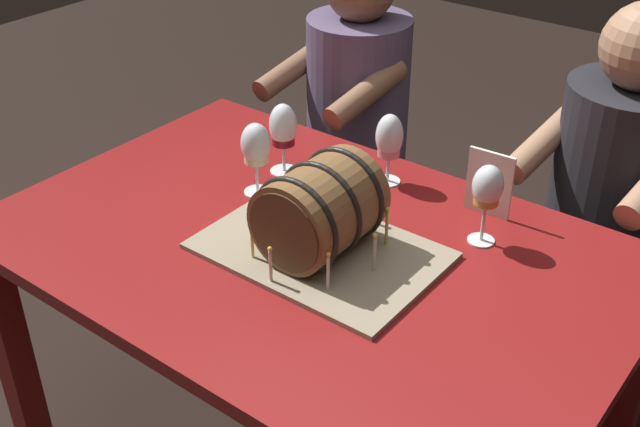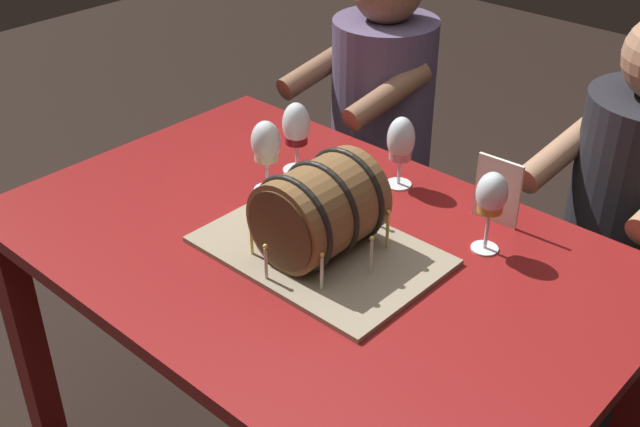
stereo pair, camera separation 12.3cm
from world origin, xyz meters
TOP-DOWN VIEW (x-y plane):
  - dining_table at (0.00, 0.00)m, footprint 1.40×0.92m
  - barrel_cake at (0.04, -0.02)m, footprint 0.51×0.34m
  - wine_glass_rose at (-0.02, 0.33)m, footprint 0.07×0.07m
  - wine_glass_white at (-0.24, 0.10)m, footprint 0.07×0.07m
  - wine_glass_red at (-0.25, 0.22)m, footprint 0.07×0.07m
  - wine_glass_amber at (0.30, 0.24)m, footprint 0.07×0.07m
  - menu_card at (0.25, 0.35)m, footprint 0.11×0.01m
  - person_seated_left at (-0.41, 0.77)m, footprint 0.39×0.48m
  - person_seated_right at (0.41, 0.77)m, footprint 0.40×0.49m

SIDE VIEW (x-z plane):
  - person_seated_left at x=-0.41m, z-range -0.05..1.13m
  - person_seated_right at x=0.41m, z-range -0.04..1.14m
  - dining_table at x=0.00m, z-range 0.27..1.03m
  - menu_card at x=0.25m, z-range 0.76..0.92m
  - barrel_cake at x=0.04m, z-range 0.74..0.96m
  - wine_glass_rose at x=-0.02m, z-range 0.78..0.97m
  - wine_glass_red at x=-0.25m, z-range 0.79..0.97m
  - wine_glass_white at x=-0.24m, z-range 0.79..0.97m
  - wine_glass_amber at x=0.30m, z-range 0.80..0.98m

